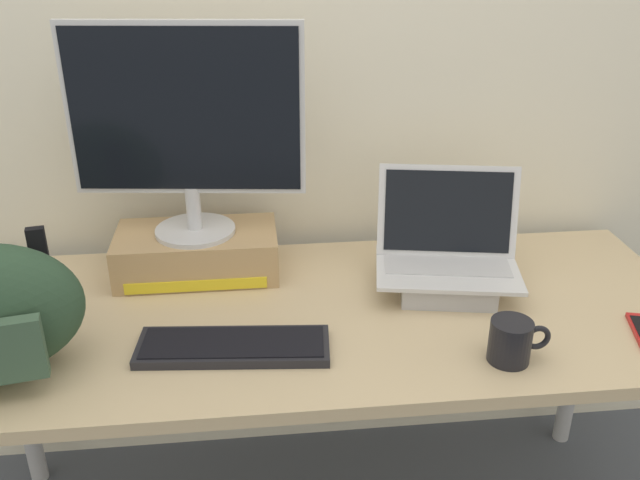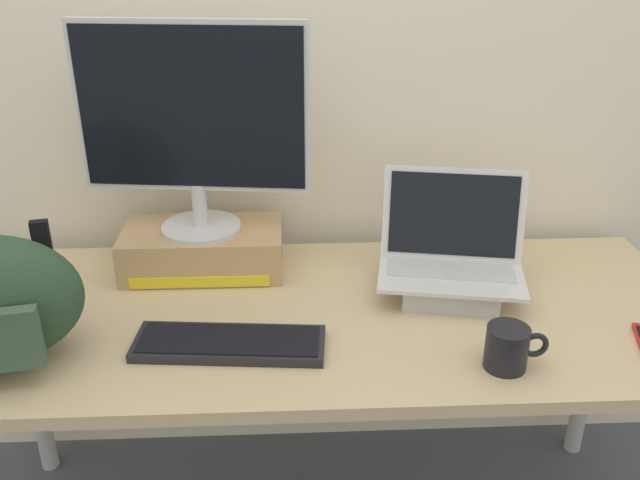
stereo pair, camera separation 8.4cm
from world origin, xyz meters
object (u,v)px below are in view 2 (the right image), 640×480
at_px(open_laptop, 450,270).
at_px(coffee_mug, 508,348).
at_px(toner_box_yellow, 203,249).
at_px(desktop_monitor, 193,122).
at_px(external_keyboard, 229,343).

height_order(open_laptop, coffee_mug, open_laptop).
distance_m(toner_box_yellow, desktop_monitor, 0.33).
distance_m(toner_box_yellow, open_laptop, 0.62).
distance_m(desktop_monitor, coffee_mug, 0.87).
xyz_separation_m(external_keyboard, coffee_mug, (0.57, -0.09, 0.03)).
height_order(toner_box_yellow, desktop_monitor, desktop_monitor).
distance_m(open_laptop, coffee_mug, 0.31).
bearing_deg(desktop_monitor, toner_box_yellow, 87.58).
height_order(toner_box_yellow, open_laptop, open_laptop).
bearing_deg(coffee_mug, external_keyboard, 170.63).
xyz_separation_m(toner_box_yellow, desktop_monitor, (-0.00, -0.00, 0.33)).
height_order(open_laptop, external_keyboard, open_laptop).
height_order(toner_box_yellow, external_keyboard, toner_box_yellow).
bearing_deg(desktop_monitor, external_keyboard, -69.28).
bearing_deg(open_laptop, coffee_mug, -70.66).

